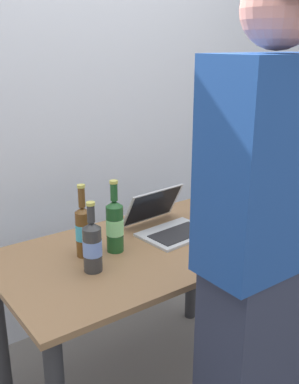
# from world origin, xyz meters

# --- Properties ---
(ground_plane) EXTENTS (8.00, 8.00, 0.00)m
(ground_plane) POSITION_xyz_m (0.00, 0.00, 0.00)
(ground_plane) COLOR slate
(ground_plane) RESTS_ON ground
(desk) EXTENTS (1.26, 0.73, 0.75)m
(desk) POSITION_xyz_m (0.00, 0.00, 0.61)
(desk) COLOR olive
(desk) RESTS_ON ground
(laptop) EXTENTS (0.35, 0.36, 0.19)m
(laptop) POSITION_xyz_m (0.20, 0.08, 0.79)
(laptop) COLOR #B7BABC
(laptop) RESTS_ON desk
(beer_bottle_amber) EXTENTS (0.08, 0.08, 0.29)m
(beer_bottle_amber) POSITION_xyz_m (-0.28, -0.06, 0.85)
(beer_bottle_amber) COLOR #333333
(beer_bottle_amber) RESTS_ON desk
(beer_bottle_dark) EXTENTS (0.06, 0.06, 0.31)m
(beer_bottle_dark) POSITION_xyz_m (-0.24, 0.08, 0.86)
(beer_bottle_dark) COLOR brown
(beer_bottle_dark) RESTS_ON desk
(beer_bottle_brown) EXTENTS (0.08, 0.08, 0.32)m
(beer_bottle_brown) POSITION_xyz_m (-0.11, 0.04, 0.87)
(beer_bottle_brown) COLOR #1E5123
(beer_bottle_brown) RESTS_ON desk
(person_figure) EXTENTS (0.39, 0.29, 1.83)m
(person_figure) POSITION_xyz_m (-0.00, -0.64, 0.94)
(person_figure) COLOR #2D3347
(person_figure) RESTS_ON ground
(back_wall) EXTENTS (6.00, 0.10, 2.60)m
(back_wall) POSITION_xyz_m (0.00, 0.74, 1.30)
(back_wall) COLOR silver
(back_wall) RESTS_ON ground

